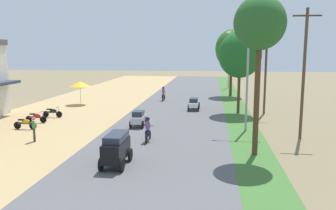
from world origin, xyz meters
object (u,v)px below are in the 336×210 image
Objects in this scene: vendor_umbrella at (80,84)px; median_tree_third at (232,49)px; parked_motorbike_fifth at (25,123)px; motorbike_ahead_second at (163,94)px; median_tree_nearest at (260,25)px; utility_pole_near at (304,72)px; car_hatchback_silver at (138,118)px; median_tree_second at (240,55)px; car_sedan_white at (194,103)px; parked_motorbike_sixth at (36,117)px; car_van_black at (116,148)px; parked_motorbike_seventh at (53,112)px; utility_pole_far at (266,61)px; pedestrian_on_shoulder at (34,128)px; streetlamp_mid at (229,59)px; streetlamp_near at (247,73)px; motorbike_foreground_rider at (148,130)px.

median_tree_third is (16.62, 9.11, 3.76)m from vendor_umbrella.
parked_motorbike_fifth is 1.00× the size of motorbike_ahead_second.
utility_pole_near is (3.51, 4.26, -2.80)m from median_tree_nearest.
median_tree_second is at bearing 40.31° from car_hatchback_silver.
median_tree_second is at bearing 28.26° from parked_motorbike_fifth.
parked_motorbike_sixth is at bearing -148.25° from car_sedan_white.
car_van_black is (-7.31, -16.10, -4.50)m from median_tree_second.
utility_pole_far reaches higher than parked_motorbike_seventh.
parked_motorbike_sixth is at bearing 134.51° from car_van_black.
median_tree_third is at bearing 28.72° from vendor_umbrella.
median_tree_second is at bearing 90.04° from median_tree_nearest.
pedestrian_on_shoulder is (2.51, -7.94, 0.41)m from parked_motorbike_seventh.
motorbike_ahead_second is (8.63, 13.56, 0.30)m from parked_motorbike_sixth.
utility_pole_far is 5.30× the size of motorbike_ahead_second.
streetlamp_mid reaches higher than parked_motorbike_seventh.
parked_motorbike_sixth is 0.24× the size of streetlamp_near.
utility_pole_far is at bearing -8.78° from car_sedan_white.
median_tree_nearest is at bearing -129.51° from utility_pole_near.
pedestrian_on_shoulder is at bearing -63.31° from parked_motorbike_sixth.
utility_pole_far reaches higher than car_van_black.
utility_pole_near is 3.60× the size of car_van_black.
parked_motorbike_seventh is 19.84m from utility_pole_far.
utility_pole_far is at bearing 4.80° from median_tree_second.
utility_pole_far is at bearing 25.62° from parked_motorbike_fifth.
motorbike_ahead_second is (8.29, 15.87, 0.30)m from parked_motorbike_fifth.
parked_motorbike_fifth is at bearing -89.34° from parked_motorbike_seventh.
median_tree_second is at bearing -16.14° from car_sedan_white.
streetlamp_near is at bearing 153.98° from utility_pole_near.
median_tree_third is (-0.12, 25.54, -1.26)m from median_tree_nearest.
utility_pole_near is (3.48, -1.70, 0.19)m from streetlamp_near.
car_van_black is (-7.20, -28.48, -5.04)m from median_tree_third.
parked_motorbike_fifth is 4.68m from parked_motorbike_seventh.
motorbike_foreground_rider is (-6.56, 1.94, -6.47)m from median_tree_nearest.
parked_motorbike_sixth is 9.94m from vendor_umbrella.
parked_motorbike_fifth and parked_motorbike_seventh have the same top height.
utility_pole_near is 20.08m from motorbike_ahead_second.
parked_motorbike_fifth is at bearing 166.26° from motorbike_foreground_rider.
median_tree_nearest is at bearing -89.73° from median_tree_third.
car_sedan_white reaches higher than parked_motorbike_seventh.
motorbike_foreground_rider is at bearing -54.93° from vendor_umbrella.
utility_pole_near reaches higher than pedestrian_on_shoulder.
car_sedan_white is 12.66m from motorbike_foreground_rider.
parked_motorbike_seventh is at bearing -165.88° from median_tree_second.
motorbike_foreground_rider is at bearing 81.19° from car_van_black.
motorbike_foreground_rider is at bearing -24.84° from parked_motorbike_sixth.
vendor_umbrella is 0.29× the size of utility_pole_near.
streetlamp_near reaches higher than parked_motorbike_seventh.
parked_motorbike_seventh is at bearing -134.69° from median_tree_third.
car_van_black reaches higher than motorbike_ahead_second.
streetlamp_near is at bearing -31.99° from vendor_umbrella.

